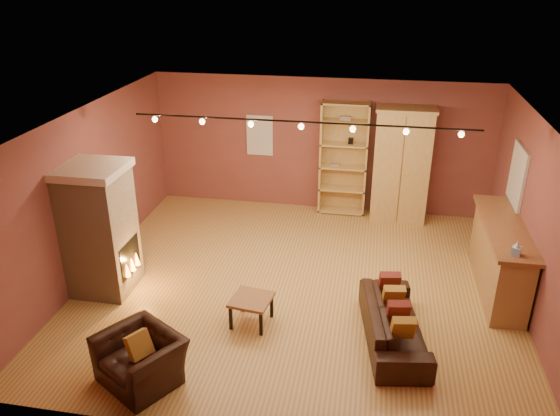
% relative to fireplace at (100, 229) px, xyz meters
% --- Properties ---
extents(floor, '(7.00, 7.00, 0.00)m').
position_rel_fireplace_xyz_m(floor, '(3.04, 0.60, -1.06)').
color(floor, olive).
rests_on(floor, ground).
extents(ceiling, '(7.00, 7.00, 0.00)m').
position_rel_fireplace_xyz_m(ceiling, '(3.04, 0.60, 1.74)').
color(ceiling, brown).
rests_on(ceiling, back_wall).
extents(back_wall, '(7.00, 0.02, 2.80)m').
position_rel_fireplace_xyz_m(back_wall, '(3.04, 3.85, 0.34)').
color(back_wall, brown).
rests_on(back_wall, floor).
extents(left_wall, '(0.02, 6.50, 2.80)m').
position_rel_fireplace_xyz_m(left_wall, '(-0.46, 0.60, 0.34)').
color(left_wall, brown).
rests_on(left_wall, floor).
extents(right_wall, '(0.02, 6.50, 2.80)m').
position_rel_fireplace_xyz_m(right_wall, '(6.54, 0.60, 0.34)').
color(right_wall, brown).
rests_on(right_wall, floor).
extents(fireplace, '(1.01, 0.98, 2.12)m').
position_rel_fireplace_xyz_m(fireplace, '(0.00, 0.00, 0.00)').
color(fireplace, tan).
rests_on(fireplace, floor).
extents(back_window, '(0.56, 0.04, 0.86)m').
position_rel_fireplace_xyz_m(back_window, '(1.74, 3.83, 0.49)').
color(back_window, silver).
rests_on(back_window, back_wall).
extents(bookcase, '(0.97, 0.38, 2.37)m').
position_rel_fireplace_xyz_m(bookcase, '(3.53, 3.73, 0.15)').
color(bookcase, tan).
rests_on(bookcase, floor).
extents(armoire, '(1.16, 0.66, 2.35)m').
position_rel_fireplace_xyz_m(armoire, '(4.69, 3.55, 0.12)').
color(armoire, tan).
rests_on(armoire, floor).
extents(bar_counter, '(0.64, 2.40, 1.15)m').
position_rel_fireplace_xyz_m(bar_counter, '(6.24, 1.10, -0.48)').
color(bar_counter, '#A87F4D').
rests_on(bar_counter, floor).
extents(tissue_box, '(0.14, 0.14, 0.21)m').
position_rel_fireplace_xyz_m(tissue_box, '(6.19, 0.14, 0.18)').
color(tissue_box, '#83B0D2').
rests_on(tissue_box, bar_counter).
extents(right_window, '(0.05, 0.90, 1.00)m').
position_rel_fireplace_xyz_m(right_window, '(6.51, 2.00, 0.59)').
color(right_window, silver).
rests_on(right_window, right_wall).
extents(loveseat, '(0.85, 1.99, 0.79)m').
position_rel_fireplace_xyz_m(loveseat, '(4.58, -0.56, -0.67)').
color(loveseat, black).
rests_on(loveseat, floor).
extents(armchair, '(1.17, 1.06, 0.86)m').
position_rel_fireplace_xyz_m(armchair, '(1.44, -1.95, -0.63)').
color(armchair, black).
rests_on(armchair, floor).
extents(coffee_table, '(0.63, 0.63, 0.42)m').
position_rel_fireplace_xyz_m(coffee_table, '(2.54, -0.53, -0.70)').
color(coffee_table, brown).
rests_on(coffee_table, floor).
extents(track_rail, '(5.20, 0.09, 0.13)m').
position_rel_fireplace_xyz_m(track_rail, '(3.04, 0.80, 1.62)').
color(track_rail, black).
rests_on(track_rail, ceiling).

